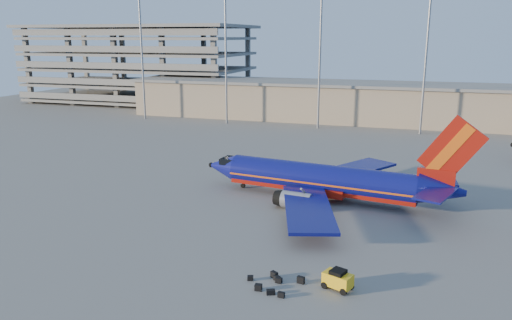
# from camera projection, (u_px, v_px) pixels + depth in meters

# --- Properties ---
(ground) EXTENTS (220.00, 220.00, 0.00)m
(ground) POSITION_uv_depth(u_px,v_px,m) (285.00, 198.00, 58.42)
(ground) COLOR slate
(ground) RESTS_ON ground
(terminal_building) EXTENTS (122.00, 16.00, 8.50)m
(terminal_building) POSITION_uv_depth(u_px,v_px,m) (397.00, 103.00, 108.00)
(terminal_building) COLOR gray
(terminal_building) RESTS_ON ground
(parking_garage) EXTENTS (62.00, 32.00, 21.40)m
(parking_garage) POSITION_uv_depth(u_px,v_px,m) (141.00, 60.00, 142.41)
(parking_garage) COLOR slate
(parking_garage) RESTS_ON ground
(light_mast_row) EXTENTS (101.60, 1.60, 28.65)m
(light_mast_row) POSITION_uv_depth(u_px,v_px,m) (372.00, 41.00, 95.21)
(light_mast_row) COLOR gray
(light_mast_row) RESTS_ON ground
(aircraft_main) EXTENTS (31.83, 30.45, 10.80)m
(aircraft_main) POSITION_uv_depth(u_px,v_px,m) (327.00, 180.00, 57.18)
(aircraft_main) COLOR navy
(aircraft_main) RESTS_ON ground
(baggage_tug) EXTENTS (2.45, 1.97, 1.53)m
(baggage_tug) POSITION_uv_depth(u_px,v_px,m) (338.00, 279.00, 37.12)
(baggage_tug) COLOR yellow
(baggage_tug) RESTS_ON ground
(luggage_pile) EXTENTS (4.40, 3.20, 0.55)m
(luggage_pile) POSITION_uv_depth(u_px,v_px,m) (275.00, 283.00, 37.75)
(luggage_pile) COLOR black
(luggage_pile) RESTS_ON ground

